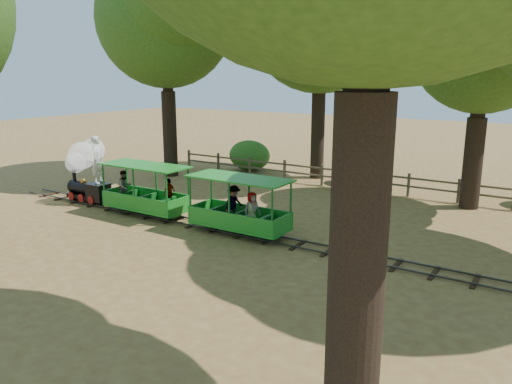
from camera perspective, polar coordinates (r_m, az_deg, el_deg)
The scene contains 12 objects.
ground at distance 16.20m, azimuth -1.44°, elevation -4.90°, with size 90.00×90.00×0.00m, color olive.
track at distance 16.18m, azimuth -1.45°, elevation -4.67°, with size 22.00×1.00×0.10m.
locomotive at distance 20.97m, azimuth -18.81°, elevation 2.96°, with size 2.31×1.09×2.78m.
carriage_front at distance 18.72m, azimuth -12.67°, elevation -0.28°, with size 3.42×1.40×1.78m.
carriage_rear at distance 16.08m, azimuth -1.88°, elevation -2.17°, with size 3.42×1.40×1.78m.
oak_nw at distance 25.63m, azimuth -10.29°, elevation 19.63°, with size 8.18×7.20×10.89m.
oak_nc at distance 24.91m, azimuth 7.50°, elevation 20.11°, with size 8.89×7.82×11.23m.
oak_ne at distance 20.59m, azimuth 24.77°, elevation 16.19°, with size 6.61×5.82×8.90m.
fence at distance 22.90m, azimuth 9.83°, elevation 1.87°, with size 18.10×0.10×1.00m.
shrub_west at distance 26.73m, azimuth -0.75°, elevation 4.21°, with size 2.33×1.79×1.61m, color #2D6B1E.
shrub_mid_w at distance 23.81m, azimuth 12.53°, elevation 2.87°, with size 2.49×1.91×1.72m, color #2D6B1E.
shrub_mid_e at distance 23.93m, azimuth 11.88°, elevation 2.64°, with size 2.11×1.62×1.46m, color #2D6B1E.
Camera 1 is at (8.63, -12.73, 5.10)m, focal length 35.00 mm.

